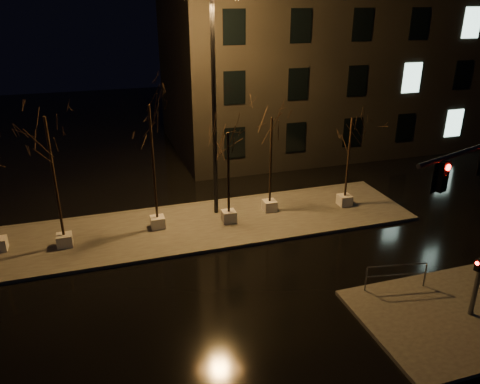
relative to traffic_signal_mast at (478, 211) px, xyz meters
name	(u,v)px	position (x,y,z in m)	size (l,w,h in m)	color
ground	(226,298)	(-6.81, 3.96, -4.37)	(90.00, 90.00, 0.00)	black
median	(192,226)	(-6.81, 9.96, -4.29)	(22.00, 5.00, 0.15)	#45433D
sidewalk_corner	(460,315)	(0.69, 0.46, -4.29)	(7.00, 5.00, 0.15)	#45433D
building	(341,39)	(7.19, 21.96, 3.13)	(25.00, 12.00, 15.00)	black
tree_1	(49,147)	(-12.57, 9.66, 0.32)	(1.80, 1.80, 5.98)	silver
tree_2	(151,134)	(-8.40, 10.22, 0.38)	(1.80, 1.80, 6.06)	silver
tree_3	(228,153)	(-4.98, 9.82, -0.72)	(1.80, 1.80, 4.61)	silver
tree_4	(271,139)	(-2.63, 10.40, -0.41)	(1.80, 1.80, 5.02)	silver
tree_5	(350,138)	(1.39, 9.87, -0.55)	(1.80, 1.80, 4.83)	silver
traffic_signal_mast	(478,211)	(0.00, 0.00, 0.00)	(5.04, 1.67, 6.42)	#515358
streetlight_main	(214,95)	(-5.30, 11.01, 1.75)	(2.56, 0.93, 10.34)	black
guard_rail_a	(396,273)	(-0.61, 2.46, -3.55)	(2.34, 0.47, 1.02)	#515358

